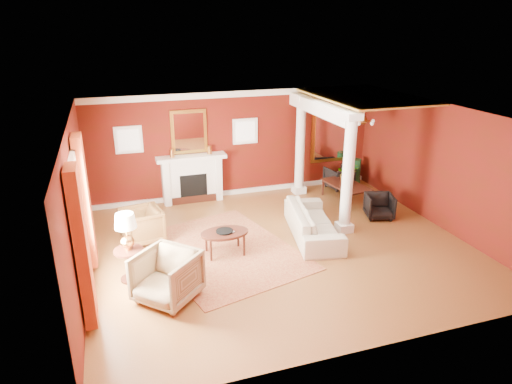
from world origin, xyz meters
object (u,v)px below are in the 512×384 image
object	(u,v)px
sofa	(313,218)
armchair_leopard	(142,224)
side_table	(127,237)
coffee_table	(225,234)
dining_table	(347,187)
armchair_stripe	(167,275)

from	to	relation	value
sofa	armchair_leopard	xyz separation A→B (m)	(-3.73, 0.93, -0.03)
sofa	side_table	xyz separation A→B (m)	(-4.08, -0.65, 0.45)
sofa	side_table	world-z (taller)	side_table
armchair_leopard	side_table	xyz separation A→B (m)	(-0.36, -1.58, 0.48)
coffee_table	side_table	size ratio (longest dim) A/B	0.74
armchair_leopard	dining_table	distance (m)	5.57
armchair_stripe	side_table	bearing A→B (deg)	168.92
dining_table	sofa	bearing A→B (deg)	127.28
armchair_stripe	dining_table	bearing A→B (deg)	76.95
armchair_stripe	dining_table	xyz separation A→B (m)	(5.29, 3.24, -0.11)
sofa	armchair_leopard	size ratio (longest dim) A/B	2.74
sofa	armchair_leopard	world-z (taller)	sofa
armchair_leopard	side_table	bearing A→B (deg)	-22.76
armchair_stripe	dining_table	world-z (taller)	armchair_stripe
sofa	coffee_table	distance (m)	2.13
dining_table	coffee_table	bearing A→B (deg)	109.60
armchair_leopard	side_table	distance (m)	1.69
side_table	dining_table	bearing A→B (deg)	21.92
coffee_table	dining_table	distance (m)	4.36
armchair_stripe	coffee_table	distance (m)	1.91
armchair_stripe	sofa	bearing A→B (deg)	68.98
armchair_leopard	armchair_stripe	size ratio (longest dim) A/B	0.86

